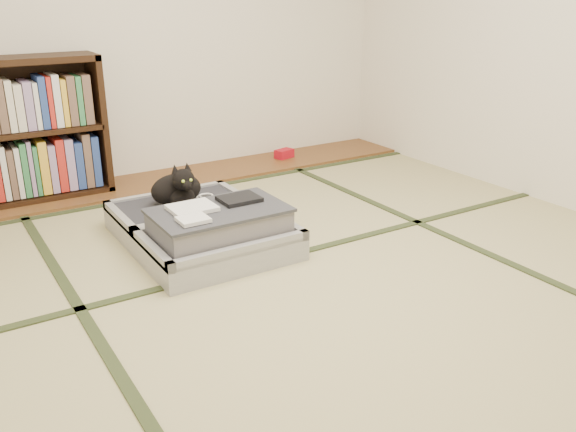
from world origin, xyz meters
TOP-DOWN VIEW (x-y plane):
  - floor at (0.00, 0.00)m, footprint 4.50×4.50m
  - wood_strip at (0.00, 2.00)m, footprint 4.00×0.50m
  - red_item at (1.06, 2.03)m, footprint 0.17×0.12m
  - tatami_borders at (0.00, 0.49)m, footprint 4.00×4.50m
  - suitcase at (-0.24, 0.76)m, footprint 0.77×1.03m
  - cat at (-0.25, 1.06)m, footprint 0.34×0.34m
  - cable_coil at (-0.07, 1.09)m, footprint 0.11×0.11m

SIDE VIEW (x-z plane):
  - floor at x=0.00m, z-range 0.00..0.00m
  - tatami_borders at x=0.00m, z-range 0.00..0.01m
  - wood_strip at x=0.00m, z-range 0.00..0.02m
  - red_item at x=1.06m, z-range 0.02..0.09m
  - suitcase at x=-0.24m, z-range -0.04..0.26m
  - cable_coil at x=-0.07m, z-range 0.15..0.17m
  - cat at x=-0.25m, z-range 0.11..0.39m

